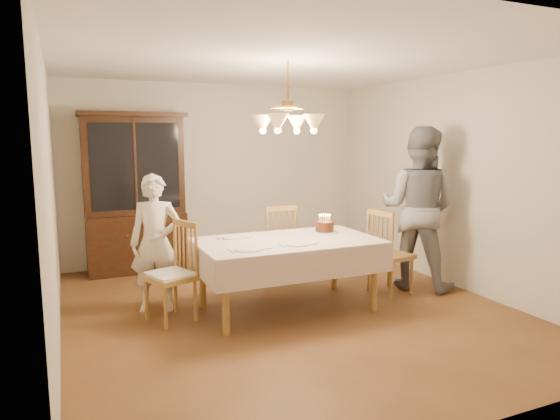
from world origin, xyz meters
name	(u,v)px	position (x,y,z in m)	size (l,w,h in m)	color
ground	(287,309)	(0.00, 0.00, 0.00)	(5.00, 5.00, 0.00)	#5A3519
room_shell	(288,162)	(0.00, 0.00, 1.58)	(5.00, 5.00, 5.00)	white
dining_table	(288,247)	(0.00, 0.00, 0.68)	(1.90, 1.10, 0.76)	olive
china_hutch	(135,196)	(-1.26, 2.25, 1.04)	(1.38, 0.54, 2.16)	black
chair_far_side	(276,248)	(0.28, 0.97, 0.44)	(0.44, 0.42, 1.00)	olive
chair_left_end	(171,277)	(-1.21, 0.15, 0.45)	(0.55, 0.56, 1.00)	olive
chair_right_end	(390,256)	(1.34, 0.03, 0.44)	(0.49, 0.51, 1.00)	olive
elderly_woman	(156,243)	(-1.29, 0.54, 0.73)	(0.53, 0.35, 1.46)	silver
adult_in_grey	(418,208)	(1.78, 0.10, 0.98)	(0.95, 0.74, 1.96)	slate
birthday_cake	(325,227)	(0.55, 0.20, 0.82)	(0.30, 0.30, 0.21)	white
place_setting_near_left	(249,249)	(-0.53, -0.28, 0.77)	(0.41, 0.26, 0.02)	white
place_setting_near_right	(299,244)	(0.00, -0.27, 0.77)	(0.38, 0.24, 0.02)	white
place_setting_far_left	(234,237)	(-0.48, 0.32, 0.77)	(0.39, 0.24, 0.02)	white
chandelier	(288,123)	(0.00, 0.00, 1.98)	(0.62, 0.62, 0.73)	#BF8C3F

